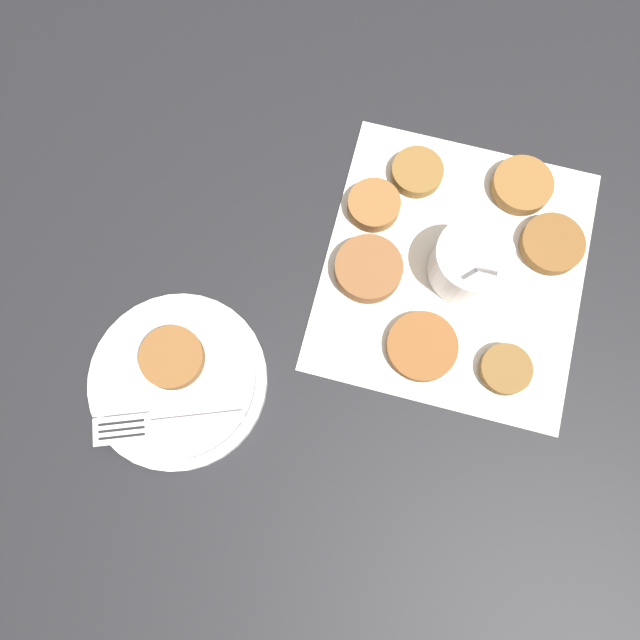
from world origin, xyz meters
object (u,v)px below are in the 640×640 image
(serving_plate, at_px, (178,380))
(fritter_on_plate, at_px, (172,358))
(sauce_bowl, at_px, (466,262))
(fork, at_px, (152,426))

(serving_plate, bearing_deg, fritter_on_plate, 21.45)
(fritter_on_plate, bearing_deg, serving_plate, -158.55)
(sauce_bowl, distance_m, serving_plate, 0.34)
(sauce_bowl, distance_m, fritter_on_plate, 0.33)
(sauce_bowl, bearing_deg, fritter_on_plate, 121.54)
(fork, bearing_deg, fritter_on_plate, -1.22)
(serving_plate, bearing_deg, sauce_bowl, -54.89)
(sauce_bowl, relative_size, serving_plate, 0.61)
(serving_plate, xyz_separation_m, fork, (-0.05, 0.01, 0.01))
(sauce_bowl, xyz_separation_m, serving_plate, (-0.20, 0.28, -0.02))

